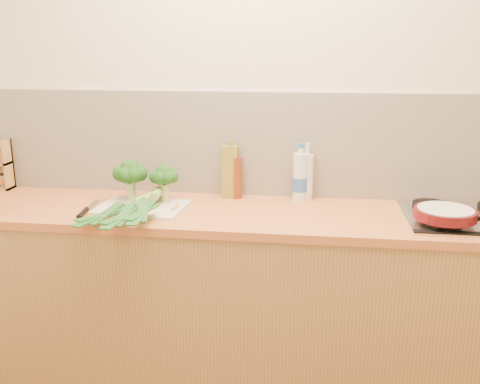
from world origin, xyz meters
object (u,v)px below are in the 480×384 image
Objects in this scene: skillet at (446,214)px; chopping_board at (142,207)px; chefs_knife at (85,211)px; gas_hob at (470,217)px.

chopping_board is at bearing -161.67° from skillet.
chopping_board is at bearing 16.74° from chefs_knife.
chefs_knife is 0.85× the size of skillet.
gas_hob is 1.84× the size of chefs_knife.
gas_hob is 1.55× the size of skillet.
skillet is at bearing -139.76° from gas_hob.
chefs_knife is at bearing -157.46° from skillet.
gas_hob is at bearing -2.31° from chefs_knife.
chefs_knife is (-1.78, -0.13, -0.01)m from gas_hob.
skillet reaches higher than chopping_board.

